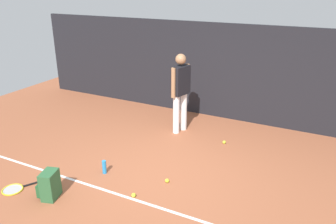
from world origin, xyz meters
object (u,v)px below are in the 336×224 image
object	(u,v)px
backpack	(49,185)
tennis_ball_near_player	(134,195)
tennis_player	(180,89)
tennis_ball_mid_court	(224,142)
tennis_ball_by_fence	(167,181)
tennis_racket	(14,189)
water_bottle	(104,167)

from	to	relation	value
backpack	tennis_ball_near_player	bearing A→B (deg)	100.21
tennis_player	tennis_ball_mid_court	bearing A→B (deg)	-82.67
tennis_player	tennis_ball_by_fence	distance (m)	2.24
tennis_racket	backpack	size ratio (longest dim) A/B	1.40
tennis_player	tennis_ball_mid_court	xyz separation A→B (m)	(1.06, -0.16, -0.93)
tennis_player	tennis_racket	bearing A→B (deg)	172.60
water_bottle	tennis_ball_mid_court	bearing A→B (deg)	53.44
tennis_ball_mid_court	tennis_ball_by_fence	bearing A→B (deg)	-102.62
tennis_ball_by_fence	backpack	bearing A→B (deg)	-140.43
backpack	tennis_ball_by_fence	bearing A→B (deg)	112.78
tennis_player	tennis_racket	world-z (taller)	tennis_player
tennis_racket	water_bottle	size ratio (longest dim) A/B	2.63
backpack	tennis_ball_near_player	distance (m)	1.27
backpack	tennis_ball_mid_court	xyz separation A→B (m)	(1.79, 2.92, -0.18)
tennis_ball_near_player	water_bottle	distance (m)	0.89
tennis_player	backpack	distance (m)	3.25
tennis_racket	tennis_ball_near_player	world-z (taller)	tennis_ball_near_player
tennis_player	tennis_ball_by_fence	bearing A→B (deg)	-144.87
backpack	water_bottle	distance (m)	0.98
tennis_ball_near_player	water_bottle	size ratio (longest dim) A/B	0.28
tennis_ball_mid_court	water_bottle	size ratio (longest dim) A/B	0.28
backpack	tennis_ball_mid_court	distance (m)	3.43
backpack	tennis_ball_by_fence	xyz separation A→B (m)	(1.39, 1.15, -0.18)
tennis_player	tennis_ball_mid_court	distance (m)	1.42
tennis_racket	backpack	bearing A→B (deg)	130.14
tennis_ball_mid_court	tennis_ball_near_player	bearing A→B (deg)	-105.93
tennis_ball_near_player	tennis_racket	bearing A→B (deg)	-158.98
tennis_player	water_bottle	size ratio (longest dim) A/B	7.23
tennis_ball_by_fence	tennis_ball_mid_court	distance (m)	1.81
tennis_ball_by_fence	tennis_ball_mid_court	bearing A→B (deg)	77.38
tennis_ball_by_fence	tennis_ball_mid_court	xyz separation A→B (m)	(0.40, 1.77, 0.00)
tennis_racket	tennis_ball_mid_court	xyz separation A→B (m)	(2.45, 3.03, 0.02)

